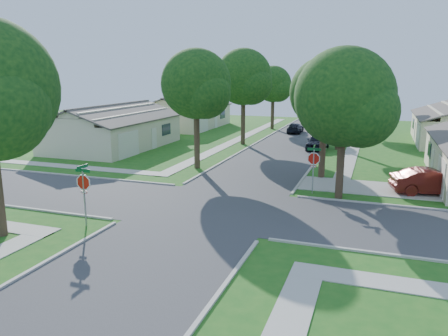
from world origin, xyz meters
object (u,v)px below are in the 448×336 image
tree_e_near (326,96)px  car_driveway (432,182)px  tree_w_near (197,87)px  car_curb_west (295,128)px  stop_sign_ne (314,161)px  tree_e_mid (342,83)px  tree_w_mid (244,80)px  tree_w_far (274,86)px  car_curb_east (318,141)px  tree_ne_corner (345,102)px  tree_e_far (350,83)px  stop_sign_sw (84,185)px  house_nw_near (114,132)px  house_nw_far (186,116)px

tree_e_near → car_driveway: size_ratio=1.76×
tree_w_near → car_curb_west: 23.20m
tree_e_near → car_curb_west: 23.59m
tree_e_near → stop_sign_ne: bearing=-90.7°
car_curb_west → tree_w_near: bearing=79.9°
stop_sign_ne → tree_w_near: tree_w_near is taller
stop_sign_ne → tree_e_mid: (0.06, 16.31, 4.22)m
tree_w_mid → car_curb_west: 12.33m
car_driveway → stop_sign_ne: bearing=93.3°
tree_w_far → car_curb_east: bearing=-60.6°
tree_w_far → car_curb_west: bearing=-38.4°
tree_e_near → tree_w_mid: (-9.39, 12.00, 0.85)m
tree_e_mid → car_curb_east: (-1.85, -0.42, -5.50)m
stop_sign_ne → tree_e_near: size_ratio=0.36×
stop_sign_ne → tree_ne_corner: 3.96m
car_curb_east → tree_w_far: bearing=121.3°
tree_e_far → car_curb_east: bearing=-97.9°
car_curb_west → tree_w_far: bearing=-39.7°
tree_e_far → tree_w_far: 9.42m
tree_e_mid → stop_sign_sw: bearing=-110.2°
tree_ne_corner → tree_w_mid: bearing=123.2°
tree_e_near → tree_ne_corner: size_ratio=0.96×
house_nw_near → car_curb_east: (18.89, 5.59, -0.76)m
tree_w_far → tree_ne_corner: size_ratio=0.93×
stop_sign_ne → stop_sign_sw: bearing=-135.0°
stop_sign_sw → car_driveway: size_ratio=0.63×
tree_e_mid → tree_e_near: bearing=-90.0°
car_curb_east → car_curb_west: (-4.10, 10.68, -0.17)m
stop_sign_sw → tree_w_far: (0.05, 38.71, 3.48)m
stop_sign_ne → tree_e_far: (0.05, 29.31, 3.95)m
tree_ne_corner → car_curb_east: 17.43m
car_driveway → tree_e_near: bearing=58.0°
tree_e_near → tree_w_far: tree_e_near is taller
tree_w_mid → tree_e_far: bearing=54.1°
tree_w_mid → car_driveway: 22.18m
house_nw_near → car_curb_west: (14.79, 16.27, -0.93)m
tree_e_far → tree_w_near: size_ratio=0.97×
car_curb_east → car_curb_west: car_curb_east is taller
tree_ne_corner → tree_w_near: bearing=156.4°
stop_sign_ne → car_driveway: size_ratio=0.63×
tree_e_mid → tree_w_near: 15.25m
stop_sign_sw → tree_w_far: tree_w_far is taller
tree_e_near → tree_ne_corner: (1.61, -4.80, -0.05)m
stop_sign_ne → house_nw_far: house_nw_far is taller
stop_sign_ne → tree_e_mid: tree_e_mid is taller
stop_sign_ne → tree_ne_corner: size_ratio=0.34×
stop_sign_ne → tree_w_near: 11.07m
tree_e_far → tree_w_far: size_ratio=1.09×
stop_sign_ne → tree_e_far: 29.57m
house_nw_near → car_driveway: size_ratio=2.89×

